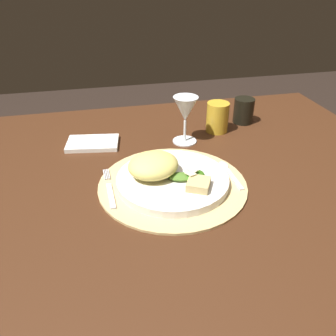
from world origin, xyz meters
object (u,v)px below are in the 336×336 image
Objects in this scene: dining_table at (162,214)px; spoon at (227,170)px; wine_glass at (185,111)px; fork at (110,190)px; dinner_plate at (173,180)px; dark_tumbler at (244,111)px; napkin at (93,143)px; amber_tumbler at (217,117)px.

spoon is at bearing -6.08° from dining_table.
spoon is 0.23m from wine_glass.
dining_table is 0.19m from fork.
dining_table is at bearing 113.47° from dinner_plate.
dark_tumbler is (0.23, 0.10, -0.06)m from wine_glass.
dark_tumbler is (0.17, 0.30, 0.03)m from spoon.
fork is 0.30m from spoon.
fork is at bearing -83.33° from napkin.
dinner_plate is at bearing -170.97° from spoon.
napkin is 0.51m from dark_tumbler.
amber_tumbler is (0.36, 0.27, 0.04)m from fork.
dark_tumbler reaches higher than dining_table.
spoon reaches higher than fork.
amber_tumbler is at bearing 45.40° from dining_table.
fork is at bearing 178.96° from dinner_plate.
wine_glass is 0.14m from amber_tumbler.
spoon is at bearing -35.35° from napkin.
dining_table is 14.69× the size of amber_tumbler.
napkin is at bearing -173.07° from dark_tumbler.
amber_tumbler reaches higher than dining_table.
dining_table is 9.77× the size of wine_glass.
amber_tumbler is 1.13× the size of dark_tumbler.
dark_tumbler is (0.50, 0.06, 0.03)m from napkin.
amber_tumbler reaches higher than dark_tumbler.
wine_glass is 1.50× the size of amber_tumbler.
napkin is at bearing 172.04° from wine_glass.
dining_table is 8.28× the size of fork.
napkin is at bearing 96.67° from fork.
napkin is 1.06× the size of wine_glass.
amber_tumbler is at bearing 36.84° from fork.
spoon is (0.30, 0.02, -0.00)m from fork.
dinner_plate is 0.45m from dark_tumbler.
dark_tumbler is at bearing 23.31° from wine_glass.
wine_glass is (0.27, -0.04, 0.09)m from napkin.
fork is 0.45m from amber_tumbler.
dark_tumbler is at bearing 6.93° from napkin.
wine_glass is 0.26m from dark_tumbler.
dinner_plate is (0.02, -0.04, 0.13)m from dining_table.
wine_glass is at bearing -7.96° from napkin.
dark_tumbler is (0.11, 0.05, -0.01)m from amber_tumbler.
fork is 0.57m from dark_tumbler.
amber_tumbler is (0.12, 0.05, -0.05)m from wine_glass.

